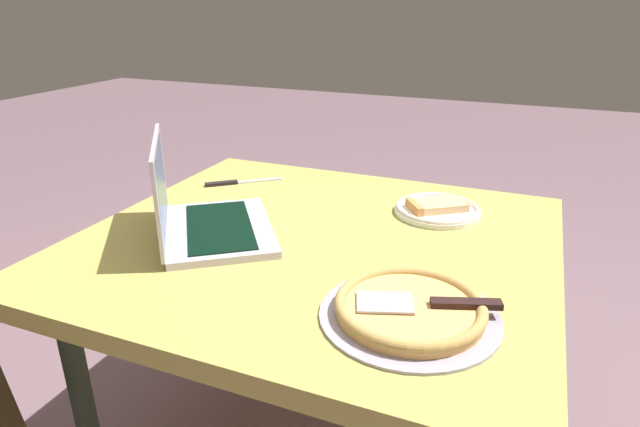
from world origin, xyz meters
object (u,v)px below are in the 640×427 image
pizza_plate (437,209)px  laptop (201,216)px  pizza_tray (410,308)px  dining_table (316,260)px  table_knife (236,182)px

pizza_plate → laptop: bearing=-144.9°
pizza_tray → pizza_plate: bearing=95.5°
laptop → pizza_plate: 0.61m
dining_table → laptop: 0.30m
dining_table → laptop: size_ratio=2.55×
dining_table → table_knife: (-0.38, 0.27, 0.07)m
pizza_plate → table_knife: pizza_plate is taller
table_knife → pizza_plate: bearing=-1.1°
pizza_tray → table_knife: bearing=142.0°
pizza_tray → table_knife: size_ratio=1.67×
pizza_tray → laptop: bearing=163.6°
laptop → pizza_tray: laptop is taller
dining_table → pizza_tray: pizza_tray is taller
pizza_tray → table_knife: 0.85m
dining_table → table_knife: 0.47m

